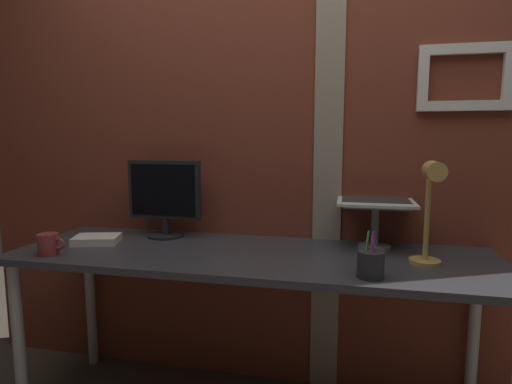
{
  "coord_description": "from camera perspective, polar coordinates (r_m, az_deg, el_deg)",
  "views": [
    {
      "loc": [
        0.31,
        -1.59,
        1.25
      ],
      "look_at": [
        -0.09,
        0.2,
        1.01
      ],
      "focal_mm": 29.32,
      "sensor_mm": 36.0,
      "label": 1
    }
  ],
  "objects": [
    {
      "name": "brick_wall_back",
      "position": [
        2.09,
        4.19,
        6.85
      ],
      "size": [
        3.35,
        0.16,
        2.46
      ],
      "color": "brown",
      "rests_on": "ground_plane"
    },
    {
      "name": "laptop",
      "position": [
        1.98,
        15.97,
        0.57
      ],
      "size": [
        0.33,
        0.3,
        0.24
      ],
      "color": "silver",
      "rests_on": "laptop_stand"
    },
    {
      "name": "desk",
      "position": [
        1.83,
        -0.7,
        -10.55
      ],
      "size": [
        2.06,
        0.63,
        0.76
      ],
      "color": "#333338",
      "rests_on": "ground_plane"
    },
    {
      "name": "paper_clutter_stack",
      "position": [
        2.1,
        -20.91,
        -6.08
      ],
      "size": [
        0.23,
        0.19,
        0.04
      ],
      "primitive_type": "cube",
      "rotation": [
        0.0,
        0.0,
        0.28
      ],
      "color": "silver",
      "rests_on": "desk"
    },
    {
      "name": "coffee_mug",
      "position": [
        1.97,
        -26.45,
        -6.41
      ],
      "size": [
        0.12,
        0.08,
        0.09
      ],
      "color": "maroon",
      "rests_on": "desk"
    },
    {
      "name": "desk_lamp",
      "position": [
        1.68,
        22.73,
        -1.24
      ],
      "size": [
        0.12,
        0.2,
        0.41
      ],
      "color": "tan",
      "rests_on": "desk"
    },
    {
      "name": "pen_cup",
      "position": [
        1.54,
        15.36,
        -9.44
      ],
      "size": [
        0.09,
        0.09,
        0.17
      ],
      "color": "#262628",
      "rests_on": "desk"
    },
    {
      "name": "monitor",
      "position": [
        2.1,
        -12.38,
        -0.31
      ],
      "size": [
        0.37,
        0.18,
        0.38
      ],
      "color": "black",
      "rests_on": "desk"
    },
    {
      "name": "laptop_stand",
      "position": [
        1.93,
        15.95,
        -3.44
      ],
      "size": [
        0.28,
        0.22,
        0.2
      ],
      "color": "gray",
      "rests_on": "desk"
    }
  ]
}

